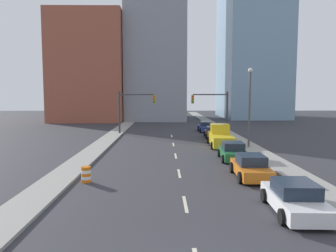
{
  "coord_description": "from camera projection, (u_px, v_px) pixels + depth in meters",
  "views": [
    {
      "loc": [
        -1.04,
        -7.5,
        5.22
      ],
      "look_at": [
        -0.6,
        24.03,
        2.2
      ],
      "focal_mm": 35.0,
      "sensor_mm": 36.0,
      "label": 1
    }
  ],
  "objects": [
    {
      "name": "traffic_signal_left",
      "position": [
        131.0,
        106.0,
        42.98
      ],
      "size": [
        4.86,
        0.35,
        5.64
      ],
      "color": "#38383D",
      "rests_on": "ground"
    },
    {
      "name": "sedan_green",
      "position": [
        233.0,
        152.0,
        26.27
      ],
      "size": [
        2.27,
        4.33,
        1.43
      ],
      "rotation": [
        0.0,
        0.0,
        -0.05
      ],
      "color": "#1E6033",
      "rests_on": "ground"
    },
    {
      "name": "building_brick_left",
      "position": [
        91.0,
        69.0,
        66.77
      ],
      "size": [
        14.0,
        16.0,
        21.02
      ],
      "color": "#9E513D",
      "rests_on": "ground"
    },
    {
      "name": "sedan_blue",
      "position": [
        206.0,
        127.0,
        46.43
      ],
      "size": [
        2.04,
        4.76,
        1.41
      ],
      "rotation": [
        0.0,
        0.0,
        0.01
      ],
      "color": "navy",
      "rests_on": "ground"
    },
    {
      "name": "pickup_truck_yellow",
      "position": [
        220.0,
        137.0,
        33.44
      ],
      "size": [
        2.59,
        6.23,
        2.2
      ],
      "rotation": [
        0.0,
        0.0,
        -0.05
      ],
      "color": "gold",
      "rests_on": "ground"
    },
    {
      "name": "lane_stripe_at_8m",
      "position": [
        185.0,
        204.0,
        15.68
      ],
      "size": [
        0.16,
        2.4,
        0.01
      ],
      "primitive_type": "cube",
      "color": "beige",
      "rests_on": "ground"
    },
    {
      "name": "lane_stripe_at_27m",
      "position": [
        173.0,
        144.0,
        34.43
      ],
      "size": [
        0.16,
        2.4,
        0.01
      ],
      "primitive_type": "cube",
      "color": "beige",
      "rests_on": "ground"
    },
    {
      "name": "street_lamp",
      "position": [
        250.0,
        102.0,
        31.45
      ],
      "size": [
        0.44,
        0.44,
        7.76
      ],
      "color": "#4C4C51",
      "rests_on": "ground"
    },
    {
      "name": "traffic_signal_right",
      "position": [
        216.0,
        106.0,
        43.13
      ],
      "size": [
        4.86,
        0.35,
        5.64
      ],
      "color": "#38383D",
      "rests_on": "ground"
    },
    {
      "name": "lane_stripe_at_34m",
      "position": [
        172.0,
        136.0,
        41.38
      ],
      "size": [
        0.16,
        2.4,
        0.01
      ],
      "primitive_type": "cube",
      "color": "beige",
      "rests_on": "ground"
    },
    {
      "name": "building_office_center",
      "position": [
        156.0,
        45.0,
        70.43
      ],
      "size": [
        12.0,
        20.0,
        31.69
      ],
      "color": "gray",
      "rests_on": "ground"
    },
    {
      "name": "traffic_barrel",
      "position": [
        86.0,
        175.0,
        19.51
      ],
      "size": [
        0.56,
        0.56,
        0.95
      ],
      "color": "orange",
      "rests_on": "ground"
    },
    {
      "name": "lane_stripe_at_20m",
      "position": [
        176.0,
        156.0,
        27.99
      ],
      "size": [
        0.16,
        2.4,
        0.01
      ],
      "primitive_type": "cube",
      "color": "beige",
      "rests_on": "ground"
    },
    {
      "name": "sedan_brown",
      "position": [
        213.0,
        133.0,
        39.73
      ],
      "size": [
        2.16,
        4.42,
        1.36
      ],
      "rotation": [
        0.0,
        0.0,
        -0.04
      ],
      "color": "brown",
      "rests_on": "ground"
    },
    {
      "name": "sedan_white",
      "position": [
        295.0,
        198.0,
        14.46
      ],
      "size": [
        2.35,
        4.62,
        1.41
      ],
      "rotation": [
        0.0,
        0.0,
        -0.05
      ],
      "color": "silver",
      "rests_on": "ground"
    },
    {
      "name": "sidewalk_left",
      "position": [
        123.0,
        127.0,
        51.85
      ],
      "size": [
        2.05,
        88.37,
        0.16
      ],
      "color": "gray",
      "rests_on": "ground"
    },
    {
      "name": "sedan_orange",
      "position": [
        251.0,
        167.0,
        20.58
      ],
      "size": [
        2.21,
        4.5,
        1.46
      ],
      "rotation": [
        0.0,
        0.0,
        -0.03
      ],
      "color": "orange",
      "rests_on": "ground"
    },
    {
      "name": "sidewalk_right",
      "position": [
        217.0,
        127.0,
        52.06
      ],
      "size": [
        2.05,
        88.37,
        0.16
      ],
      "color": "gray",
      "rests_on": "ground"
    },
    {
      "name": "building_glass_right",
      "position": [
        252.0,
        30.0,
        74.34
      ],
      "size": [
        13.0,
        20.0,
        39.64
      ],
      "color": "#7A9EB7",
      "rests_on": "ground"
    },
    {
      "name": "lane_stripe_at_14m",
      "position": [
        179.0,
        173.0,
        21.77
      ],
      "size": [
        0.16,
        2.4,
        0.01
      ],
      "primitive_type": "cube",
      "color": "beige",
      "rests_on": "ground"
    }
  ]
}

